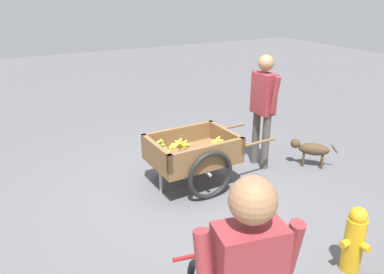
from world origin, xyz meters
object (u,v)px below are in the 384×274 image
(fruit_cart, at_px, (193,154))
(vendor_person, at_px, (263,102))
(dog, at_px, (311,149))
(fire_hydrant, at_px, (354,240))

(fruit_cart, relative_size, vendor_person, 1.02)
(dog, height_order, fire_hydrant, fire_hydrant)
(fire_hydrant, bearing_deg, vendor_person, -106.59)
(dog, bearing_deg, fruit_cart, -10.82)
(vendor_person, bearing_deg, dog, 149.35)
(fruit_cart, xyz_separation_m, fire_hydrant, (-0.49, 2.17, -0.10))
(fruit_cart, bearing_deg, vendor_person, -178.14)
(vendor_person, height_order, fire_hydrant, vendor_person)
(vendor_person, xyz_separation_m, fire_hydrant, (0.66, 2.21, -0.65))
(vendor_person, distance_m, fire_hydrant, 2.39)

